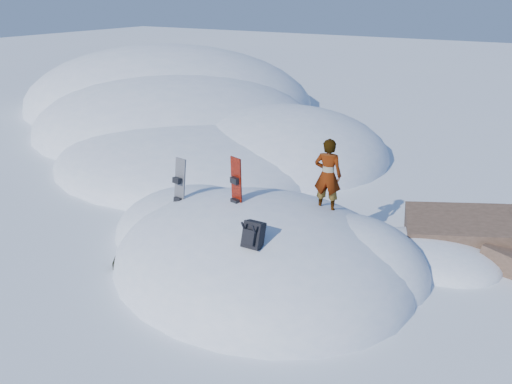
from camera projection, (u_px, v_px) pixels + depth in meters
The scene contains 9 objects.
ground at pixel (260, 266), 11.35m from camera, with size 120.00×120.00×0.00m, color white.
snow_mound at pixel (259, 260), 11.62m from camera, with size 8.00×6.00×3.00m.
snow_ridge at pixel (180, 120), 24.17m from camera, with size 21.50×18.50×6.40m.
rock_outcrop at pixel (457, 252), 11.93m from camera, with size 4.68×4.41×1.68m.
snowboard_red at pixel (236, 193), 11.00m from camera, with size 0.32×0.23×1.70m.
snowboard_dark at pixel (179, 192), 11.97m from camera, with size 0.34×0.29×1.68m.
backpack at pixel (253, 235), 9.41m from camera, with size 0.38×0.47×0.61m.
gear_pile at pixel (131, 261), 11.33m from camera, with size 0.86×0.73×0.23m.
person at pixel (328, 175), 10.90m from camera, with size 0.61×0.40×1.66m, color slate.
Camera 1 is at (5.08, -8.48, 5.82)m, focal length 35.00 mm.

